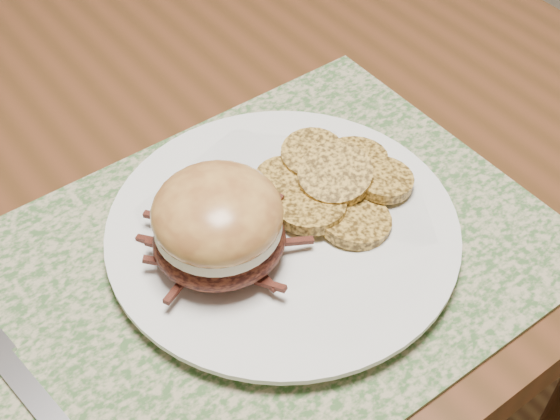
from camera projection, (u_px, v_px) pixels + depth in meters
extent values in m
cylinder|color=#572F19|center=(239.00, 74.00, 1.41)|extent=(0.06, 0.06, 0.71)
cube|color=#3F6332|center=(260.00, 263.00, 0.60)|extent=(0.45, 0.33, 0.00)
cylinder|color=white|center=(283.00, 232.00, 0.61)|extent=(0.26, 0.26, 0.02)
ellipsoid|color=black|center=(219.00, 239.00, 0.57)|extent=(0.12, 0.12, 0.04)
cylinder|color=beige|center=(218.00, 222.00, 0.56)|extent=(0.12, 0.12, 0.01)
ellipsoid|color=#BD823E|center=(217.00, 213.00, 0.55)|extent=(0.12, 0.12, 0.05)
cylinder|color=gold|center=(287.00, 182.00, 0.63)|extent=(0.06, 0.06, 0.01)
cylinder|color=gold|center=(313.00, 155.00, 0.64)|extent=(0.07, 0.07, 0.02)
cylinder|color=gold|center=(353.00, 162.00, 0.65)|extent=(0.08, 0.08, 0.02)
cylinder|color=gold|center=(311.00, 209.00, 0.61)|extent=(0.08, 0.08, 0.02)
cylinder|color=gold|center=(335.00, 175.00, 0.62)|extent=(0.07, 0.07, 0.03)
cylinder|color=gold|center=(383.00, 180.00, 0.63)|extent=(0.06, 0.05, 0.01)
cylinder|color=gold|center=(354.00, 220.00, 0.60)|extent=(0.06, 0.06, 0.02)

